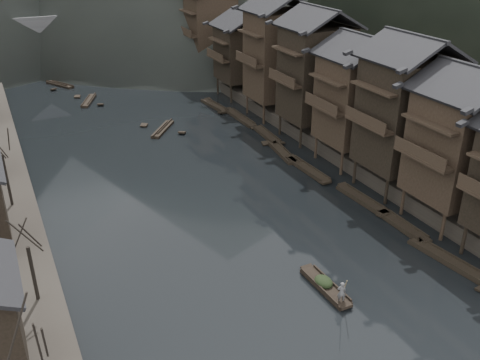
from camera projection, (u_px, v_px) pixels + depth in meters
water at (269, 261)px, 41.13m from camera, size 300.00×300.00×0.00m
right_bank at (341, 76)px, 86.81m from camera, size 40.00×200.00×1.80m
stilt_houses at (322, 66)px, 59.94m from camera, size 9.00×67.60×15.97m
bare_trees at (2, 157)px, 43.44m from camera, size 3.87×62.17×7.74m
moored_sampans at (301, 161)px, 57.89m from camera, size 3.05×50.64×0.47m
midriver_boats at (99, 92)px, 80.97m from camera, size 12.55×41.95×0.45m
stone_bridge at (81, 34)px, 97.27m from camera, size 40.00×6.00×9.00m
hero_sampan at (325, 286)px, 38.00m from camera, size 1.20×5.42×0.44m
cargo_heap at (324, 278)px, 37.94m from camera, size 1.19×1.56×0.72m
boatman at (342, 289)px, 35.99m from camera, size 0.71×0.61×1.64m
bamboo_pole at (347, 258)px, 34.98m from camera, size 1.67×2.42×3.35m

